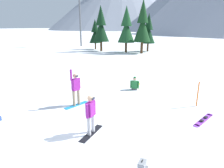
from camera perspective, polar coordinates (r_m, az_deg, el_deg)
ground_plane at (r=8.66m, az=-14.17°, el=-13.80°), size 800.00×800.00×0.00m
snowboarder_foreground at (r=8.10m, az=-6.12°, el=-8.57°), size 0.30×1.51×1.67m
snowboarder_midground at (r=11.06m, az=-10.36°, el=-1.23°), size 0.72×1.54×2.09m
snowboarder_background at (r=14.09m, az=6.64°, el=-0.14°), size 0.68×1.83×0.95m
loose_snowboard_far_spare at (r=10.47m, az=24.80°, el=-9.28°), size 0.88×1.88×0.09m
backpack_grey at (r=6.47m, az=8.70°, el=-22.73°), size 0.26×0.32×0.47m
trail_marker_pole at (r=11.82m, az=23.40°, el=-2.69°), size 0.06×0.06×1.40m
pine_tree_short at (r=34.42m, az=4.14°, el=15.93°), size 2.85×2.85×7.58m
pine_tree_twin at (r=35.97m, az=-3.20°, el=16.13°), size 2.82×2.82×7.79m
pine_tree_tall at (r=36.18m, az=10.42°, el=14.77°), size 2.38×2.38×6.48m
pine_tree_slender at (r=39.19m, az=-4.85°, el=14.38°), size 2.33×2.33×5.62m
pine_tree_broad at (r=33.28m, az=8.78°, el=16.57°), size 2.77×2.77×8.43m
ski_lift_tower at (r=46.19m, az=-9.21°, el=19.19°), size 3.73×0.36×12.04m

